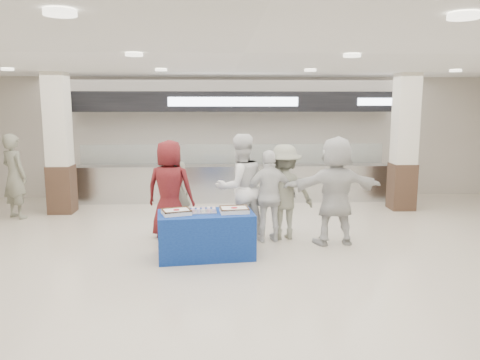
{
  "coord_description": "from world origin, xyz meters",
  "views": [
    {
      "loc": [
        -0.35,
        -6.6,
        2.53
      ],
      "look_at": [
        0.01,
        1.6,
        1.17
      ],
      "focal_mm": 35.0,
      "sensor_mm": 36.0,
      "label": 1
    }
  ],
  "objects_px": {
    "sheet_cake_right": "(234,209)",
    "soldier_a": "(174,189)",
    "soldier_bg": "(15,176)",
    "soldier_b": "(284,192)",
    "civilian_maroon": "(170,189)",
    "civilian_white": "(335,191)",
    "chef_tall": "(240,187)",
    "display_table": "(206,235)",
    "sheet_cake_left": "(176,211)",
    "chef_short": "(270,196)",
    "cupcake_tray": "(204,210)"
  },
  "relations": [
    {
      "from": "sheet_cake_right",
      "to": "soldier_a",
      "type": "height_order",
      "value": "soldier_a"
    },
    {
      "from": "soldier_bg",
      "to": "soldier_b",
      "type": "bearing_deg",
      "value": -164.47
    },
    {
      "from": "civilian_maroon",
      "to": "soldier_b",
      "type": "xyz_separation_m",
      "value": [
        2.13,
        -0.16,
        -0.04
      ]
    },
    {
      "from": "sheet_cake_right",
      "to": "civilian_white",
      "type": "relative_size",
      "value": 0.25
    },
    {
      "from": "chef_tall",
      "to": "display_table",
      "type": "bearing_deg",
      "value": 34.45
    },
    {
      "from": "civilian_maroon",
      "to": "soldier_a",
      "type": "height_order",
      "value": "civilian_maroon"
    },
    {
      "from": "soldier_a",
      "to": "civilian_white",
      "type": "height_order",
      "value": "civilian_white"
    },
    {
      "from": "sheet_cake_left",
      "to": "chef_short",
      "type": "xyz_separation_m",
      "value": [
        1.61,
        0.93,
        0.05
      ]
    },
    {
      "from": "sheet_cake_left",
      "to": "soldier_bg",
      "type": "xyz_separation_m",
      "value": [
        -3.79,
        2.94,
        0.14
      ]
    },
    {
      "from": "sheet_cake_right",
      "to": "chef_short",
      "type": "xyz_separation_m",
      "value": [
        0.67,
        0.83,
        0.04
      ]
    },
    {
      "from": "sheet_cake_right",
      "to": "chef_tall",
      "type": "height_order",
      "value": "chef_tall"
    },
    {
      "from": "soldier_bg",
      "to": "chef_short",
      "type": "bearing_deg",
      "value": -167.11
    },
    {
      "from": "soldier_a",
      "to": "civilian_white",
      "type": "distance_m",
      "value": 3.03
    },
    {
      "from": "soldier_a",
      "to": "sheet_cake_left",
      "type": "bearing_deg",
      "value": 102.02
    },
    {
      "from": "sheet_cake_right",
      "to": "chef_short",
      "type": "height_order",
      "value": "chef_short"
    },
    {
      "from": "sheet_cake_right",
      "to": "sheet_cake_left",
      "type": "bearing_deg",
      "value": -174.15
    },
    {
      "from": "chef_short",
      "to": "soldier_b",
      "type": "bearing_deg",
      "value": -155.97
    },
    {
      "from": "display_table",
      "to": "civilian_white",
      "type": "bearing_deg",
      "value": 8.68
    },
    {
      "from": "civilian_maroon",
      "to": "civilian_white",
      "type": "relative_size",
      "value": 0.95
    },
    {
      "from": "cupcake_tray",
      "to": "soldier_bg",
      "type": "distance_m",
      "value": 5.08
    },
    {
      "from": "soldier_a",
      "to": "chef_tall",
      "type": "distance_m",
      "value": 1.32
    },
    {
      "from": "soldier_a",
      "to": "soldier_b",
      "type": "height_order",
      "value": "soldier_a"
    },
    {
      "from": "soldier_b",
      "to": "soldier_bg",
      "type": "height_order",
      "value": "soldier_bg"
    },
    {
      "from": "display_table",
      "to": "sheet_cake_right",
      "type": "relative_size",
      "value": 3.12
    },
    {
      "from": "cupcake_tray",
      "to": "soldier_b",
      "type": "xyz_separation_m",
      "value": [
        1.46,
        0.99,
        0.1
      ]
    },
    {
      "from": "soldier_bg",
      "to": "chef_tall",
      "type": "bearing_deg",
      "value": -167.52
    },
    {
      "from": "soldier_a",
      "to": "cupcake_tray",
      "type": "bearing_deg",
      "value": 119.61
    },
    {
      "from": "soldier_b",
      "to": "civilian_white",
      "type": "bearing_deg",
      "value": 148.57
    },
    {
      "from": "chef_tall",
      "to": "chef_short",
      "type": "bearing_deg",
      "value": 139.17
    },
    {
      "from": "chef_short",
      "to": "soldier_b",
      "type": "height_order",
      "value": "soldier_b"
    },
    {
      "from": "sheet_cake_left",
      "to": "soldier_a",
      "type": "height_order",
      "value": "soldier_a"
    },
    {
      "from": "sheet_cake_left",
      "to": "chef_short",
      "type": "bearing_deg",
      "value": 30.02
    },
    {
      "from": "display_table",
      "to": "chef_tall",
      "type": "relative_size",
      "value": 0.79
    },
    {
      "from": "soldier_b",
      "to": "cupcake_tray",
      "type": "bearing_deg",
      "value": 26.88
    },
    {
      "from": "chef_short",
      "to": "civilian_white",
      "type": "height_order",
      "value": "civilian_white"
    },
    {
      "from": "sheet_cake_right",
      "to": "chef_tall",
      "type": "xyz_separation_m",
      "value": [
        0.14,
        0.99,
        0.19
      ]
    },
    {
      "from": "chef_tall",
      "to": "cupcake_tray",
      "type": "bearing_deg",
      "value": 31.89
    },
    {
      "from": "sheet_cake_left",
      "to": "chef_short",
      "type": "distance_m",
      "value": 1.86
    },
    {
      "from": "sheet_cake_left",
      "to": "civilian_white",
      "type": "bearing_deg",
      "value": 14.79
    },
    {
      "from": "display_table",
      "to": "chef_tall",
      "type": "distance_m",
      "value": 1.32
    },
    {
      "from": "display_table",
      "to": "sheet_cake_right",
      "type": "height_order",
      "value": "sheet_cake_right"
    },
    {
      "from": "sheet_cake_left",
      "to": "civilian_maroon",
      "type": "distance_m",
      "value": 1.31
    },
    {
      "from": "display_table",
      "to": "chef_tall",
      "type": "height_order",
      "value": "chef_tall"
    },
    {
      "from": "cupcake_tray",
      "to": "civilian_white",
      "type": "distance_m",
      "value": 2.41
    },
    {
      "from": "cupcake_tray",
      "to": "chef_tall",
      "type": "height_order",
      "value": "chef_tall"
    },
    {
      "from": "sheet_cake_right",
      "to": "soldier_b",
      "type": "xyz_separation_m",
      "value": [
        0.96,
        1.02,
        0.09
      ]
    },
    {
      "from": "sheet_cake_left",
      "to": "civilian_maroon",
      "type": "height_order",
      "value": "civilian_maroon"
    },
    {
      "from": "display_table",
      "to": "soldier_a",
      "type": "bearing_deg",
      "value": 108.43
    },
    {
      "from": "civilian_maroon",
      "to": "soldier_a",
      "type": "bearing_deg",
      "value": -92.46
    },
    {
      "from": "sheet_cake_right",
      "to": "civilian_white",
      "type": "distance_m",
      "value": 1.94
    }
  ]
}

